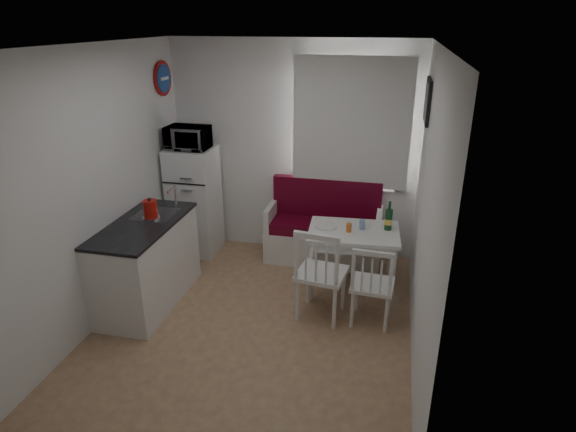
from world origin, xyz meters
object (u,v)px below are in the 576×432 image
kitchen_counter (147,262)px  chair_right (373,279)px  chair_left (320,266)px  wine_bottle (389,216)px  kettle (150,209)px  microwave (188,138)px  bench (324,235)px  fridge (195,201)px  dining_table (353,237)px

kitchen_counter → chair_right: 2.31m
chair_left → wine_bottle: bearing=59.6°
kitchen_counter → kettle: bearing=64.2°
microwave → kitchen_counter: bearing=-90.9°
bench → fridge: size_ratio=1.03×
dining_table → fridge: size_ratio=0.73×
chair_left → fridge: size_ratio=0.39×
bench → chair_left: 1.36m
kitchen_counter → chair_right: bearing=1.1°
bench → fridge: (-1.62, -0.11, 0.35)m
wine_bottle → microwave: bearing=170.7°
wine_bottle → fridge: bearing=169.5°
chair_right → dining_table: bearing=114.4°
bench → kettle: (-1.59, -1.25, 0.68)m
kitchen_counter → dining_table: bearing=18.9°
chair_left → wine_bottle: 1.01m
bench → wine_bottle: wine_bottle is taller
chair_right → wine_bottle: wine_bottle is taller
chair_right → kettle: 2.31m
dining_table → wine_bottle: (0.35, 0.10, 0.24)m
microwave → chair_left: bearing=-33.1°
kettle → wine_bottle: kettle is taller
kitchen_counter → dining_table: kitchen_counter is taller
chair_right → microwave: microwave is taller
bench → wine_bottle: (0.76, -0.55, 0.54)m
kitchen_counter → chair_right: kitchen_counter is taller
microwave → wine_bottle: microwave is taller
bench → chair_right: bench is taller
kettle → kitchen_counter: bearing=-115.8°
dining_table → chair_left: (-0.25, -0.67, -0.03)m
microwave → kettle: microwave is taller
kitchen_counter → dining_table: size_ratio=1.33×
bench → microwave: microwave is taller
dining_table → microwave: 2.26m
kitchen_counter → kettle: size_ratio=5.86×
chair_left → microwave: bearing=154.4°
chair_right → fridge: size_ratio=0.34×
kitchen_counter → bench: (1.64, 1.36, -0.12)m
chair_left → dining_table: bearing=77.0°
dining_table → chair_left: bearing=-114.2°
kitchen_counter → fridge: bearing=89.1°
kettle → microwave: bearing=91.6°
kitchen_counter → wine_bottle: size_ratio=4.13×
chair_left → kettle: kettle is taller
bench → wine_bottle: 1.09m
dining_table → kettle: (-2.01, -0.60, 0.38)m
fridge → microwave: 0.82m
dining_table → bench: bearing=118.4°
bench → microwave: size_ratio=2.85×
bench → wine_bottle: size_ratio=4.36×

